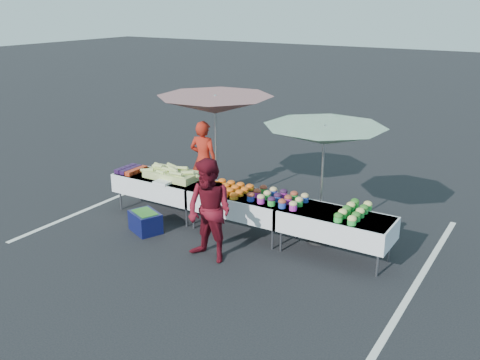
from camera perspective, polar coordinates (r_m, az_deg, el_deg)
The scene contains 17 objects.
ground at distance 9.71m, azimuth 0.00°, elevation -5.60°, with size 80.00×80.00×0.00m, color black.
stripe_left at distance 11.59m, azimuth -13.60°, elevation -2.02°, with size 0.10×5.00×0.00m, color silver.
stripe_right at distance 8.65m, azimuth 18.64°, elevation -9.88°, with size 0.10×5.00×0.00m, color silver.
table_left at distance 10.49m, azimuth -8.40°, elevation -0.50°, with size 1.86×0.81×0.75m.
table_center at distance 9.49m, azimuth 0.00°, elevation -2.39°, with size 1.86×0.81×0.75m.
table_right at distance 8.74m, azimuth 10.12°, elevation -4.58°, with size 1.86×0.81×0.75m.
berry_punnets at distance 10.83m, azimuth -11.54°, elevation 1.09°, with size 0.40×0.54×0.08m.
corn_pile at distance 10.29m, azimuth -7.25°, elevation 0.68°, with size 1.16×0.57×0.26m.
plastic_bags at distance 10.02m, azimuth -8.22°, elevation -0.24°, with size 0.30×0.25×0.05m, color white.
carrot_bowls at distance 9.53m, azimuth -1.31°, elevation -0.90°, with size 0.75×0.69×0.11m.
potato_cups at distance 9.05m, azimuth 4.04°, elevation -1.81°, with size 0.94×0.58×0.16m.
bean_baskets at distance 8.64m, azimuth 12.00°, elevation -3.27°, with size 0.36×0.86×0.15m.
vendor at distance 11.12m, azimuth -3.91°, elevation 2.12°, with size 0.61×0.40×1.66m, color #AB2213.
customer at distance 8.43m, azimuth -3.29°, elevation -3.32°, with size 0.82×0.64×1.68m, color maroon.
umbrella_left at distance 10.27m, azimuth -2.65°, elevation 7.92°, with size 2.80×2.80×2.29m.
umbrella_right at distance 8.84m, azimuth 8.98°, elevation 4.64°, with size 2.55×2.55×2.08m.
storage_bin at distance 9.82m, azimuth -10.06°, elevation -4.37°, with size 0.70×0.61×0.38m.
Camera 1 is at (4.65, -7.53, 3.99)m, focal length 40.00 mm.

